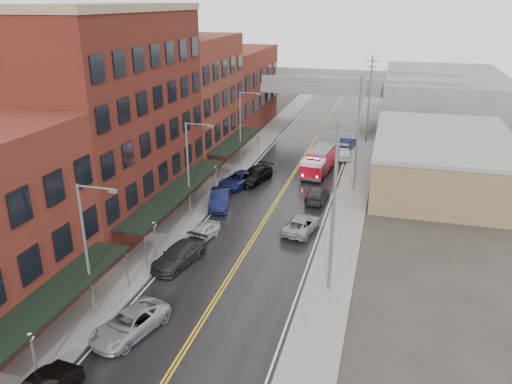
# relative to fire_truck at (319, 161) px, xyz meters

# --- Properties ---
(road) EXTENTS (11.00, 160.00, 0.02)m
(road) POSITION_rel_fire_truck_xyz_m (-2.77, -9.65, -1.49)
(road) COLOR black
(road) RESTS_ON ground
(sidewalk_left) EXTENTS (3.00, 160.00, 0.15)m
(sidewalk_left) POSITION_rel_fire_truck_xyz_m (-10.07, -9.65, -1.43)
(sidewalk_left) COLOR slate
(sidewalk_left) RESTS_ON ground
(sidewalk_right) EXTENTS (3.00, 160.00, 0.15)m
(sidewalk_right) POSITION_rel_fire_truck_xyz_m (4.53, -9.65, -1.43)
(sidewalk_right) COLOR slate
(sidewalk_right) RESTS_ON ground
(curb_left) EXTENTS (0.30, 160.00, 0.15)m
(curb_left) POSITION_rel_fire_truck_xyz_m (-8.42, -9.65, -1.43)
(curb_left) COLOR gray
(curb_left) RESTS_ON ground
(curb_right) EXTENTS (0.30, 160.00, 0.15)m
(curb_right) POSITION_rel_fire_truck_xyz_m (2.88, -9.65, -1.43)
(curb_right) COLOR gray
(curb_right) RESTS_ON ground
(brick_building_b) EXTENTS (9.00, 20.00, 18.00)m
(brick_building_b) POSITION_rel_fire_truck_xyz_m (-16.07, -16.65, 7.50)
(brick_building_b) COLOR #511F15
(brick_building_b) RESTS_ON ground
(brick_building_c) EXTENTS (9.00, 15.00, 15.00)m
(brick_building_c) POSITION_rel_fire_truck_xyz_m (-16.07, 0.85, 6.00)
(brick_building_c) COLOR maroon
(brick_building_c) RESTS_ON ground
(brick_building_far) EXTENTS (9.00, 20.00, 12.00)m
(brick_building_far) POSITION_rel_fire_truck_xyz_m (-16.07, 18.35, 4.50)
(brick_building_far) COLOR maroon
(brick_building_far) RESTS_ON ground
(tan_building) EXTENTS (14.00, 22.00, 5.00)m
(tan_building) POSITION_rel_fire_truck_xyz_m (13.23, 0.35, 1.00)
(tan_building) COLOR brown
(tan_building) RESTS_ON ground
(right_far_block) EXTENTS (18.00, 30.00, 8.00)m
(right_far_block) POSITION_rel_fire_truck_xyz_m (15.23, 30.35, 2.50)
(right_far_block) COLOR slate
(right_far_block) RESTS_ON ground
(awning_0) EXTENTS (2.60, 16.00, 3.09)m
(awning_0) POSITION_rel_fire_truck_xyz_m (-10.26, -35.65, 1.49)
(awning_0) COLOR black
(awning_0) RESTS_ON ground
(awning_1) EXTENTS (2.60, 18.00, 3.09)m
(awning_1) POSITION_rel_fire_truck_xyz_m (-10.26, -16.65, 1.49)
(awning_1) COLOR black
(awning_1) RESTS_ON ground
(awning_2) EXTENTS (2.60, 13.00, 3.09)m
(awning_2) POSITION_rel_fire_truck_xyz_m (-10.25, 0.85, 1.49)
(awning_2) COLOR black
(awning_2) RESTS_ON ground
(globe_lamp_0) EXTENTS (0.44, 0.44, 3.12)m
(globe_lamp_0) POSITION_rel_fire_truck_xyz_m (-9.17, -37.65, 0.81)
(globe_lamp_0) COLOR #59595B
(globe_lamp_0) RESTS_ON ground
(globe_lamp_1) EXTENTS (0.44, 0.44, 3.12)m
(globe_lamp_1) POSITION_rel_fire_truck_xyz_m (-9.17, -23.65, 0.81)
(globe_lamp_1) COLOR #59595B
(globe_lamp_1) RESTS_ON ground
(globe_lamp_2) EXTENTS (0.44, 0.44, 3.12)m
(globe_lamp_2) POSITION_rel_fire_truck_xyz_m (-9.17, -9.65, 0.81)
(globe_lamp_2) COLOR #59595B
(globe_lamp_2) RESTS_ON ground
(street_lamp_0) EXTENTS (2.64, 0.22, 9.00)m
(street_lamp_0) POSITION_rel_fire_truck_xyz_m (-9.31, -31.65, 3.69)
(street_lamp_0) COLOR #59595B
(street_lamp_0) RESTS_ON ground
(street_lamp_1) EXTENTS (2.64, 0.22, 9.00)m
(street_lamp_1) POSITION_rel_fire_truck_xyz_m (-9.31, -15.65, 3.69)
(street_lamp_1) COLOR #59595B
(street_lamp_1) RESTS_ON ground
(street_lamp_2) EXTENTS (2.64, 0.22, 9.00)m
(street_lamp_2) POSITION_rel_fire_truck_xyz_m (-9.31, 0.35, 3.69)
(street_lamp_2) COLOR #59595B
(street_lamp_2) RESTS_ON ground
(utility_pole_0) EXTENTS (1.80, 0.24, 12.00)m
(utility_pole_0) POSITION_rel_fire_truck_xyz_m (4.43, -24.65, 4.81)
(utility_pole_0) COLOR #59595B
(utility_pole_0) RESTS_ON ground
(utility_pole_1) EXTENTS (1.80, 0.24, 12.00)m
(utility_pole_1) POSITION_rel_fire_truck_xyz_m (4.43, -4.65, 4.81)
(utility_pole_1) COLOR #59595B
(utility_pole_1) RESTS_ON ground
(utility_pole_2) EXTENTS (1.80, 0.24, 12.00)m
(utility_pole_2) POSITION_rel_fire_truck_xyz_m (4.43, 15.35, 4.81)
(utility_pole_2) COLOR #59595B
(utility_pole_2) RESTS_ON ground
(overpass) EXTENTS (40.00, 10.00, 7.50)m
(overpass) POSITION_rel_fire_truck_xyz_m (-2.77, 22.35, 4.49)
(overpass) COLOR slate
(overpass) RESTS_ON ground
(fire_truck) EXTENTS (3.71, 7.81, 2.77)m
(fire_truck) POSITION_rel_fire_truck_xyz_m (0.00, 0.00, 0.00)
(fire_truck) COLOR #B8081C
(fire_truck) RESTS_ON ground
(parked_car_left_2) EXTENTS (3.79, 5.74, 1.46)m
(parked_car_left_2) POSITION_rel_fire_truck_xyz_m (-6.48, -32.65, -0.77)
(parked_car_left_2) COLOR gray
(parked_car_left_2) RESTS_ON ground
(parked_car_left_3) EXTENTS (3.30, 5.66, 1.54)m
(parked_car_left_3) POSITION_rel_fire_truck_xyz_m (-7.06, -23.95, -0.73)
(parked_car_left_3) COLOR black
(parked_car_left_3) RESTS_ON ground
(parked_car_left_4) EXTENTS (2.40, 4.24, 1.36)m
(parked_car_left_4) POSITION_rel_fire_truck_xyz_m (-6.88, -19.61, -0.82)
(parked_car_left_4) COLOR silver
(parked_car_left_4) RESTS_ON ground
(parked_car_left_5) EXTENTS (2.91, 5.37, 1.68)m
(parked_car_left_5) POSITION_rel_fire_truck_xyz_m (-7.77, -12.45, -0.66)
(parked_car_left_5) COLOR black
(parked_car_left_5) RESTS_ON ground
(parked_car_left_6) EXTENTS (3.92, 5.78, 1.47)m
(parked_car_left_6) POSITION_rel_fire_truck_xyz_m (-7.77, -6.45, -0.76)
(parked_car_left_6) COLOR #131C4A
(parked_car_left_6) RESTS_ON ground
(parked_car_left_7) EXTENTS (3.60, 6.05, 1.64)m
(parked_car_left_7) POSITION_rel_fire_truck_xyz_m (-6.37, -4.85, -0.68)
(parked_car_left_7) COLOR black
(parked_car_left_7) RESTS_ON ground
(parked_car_right_0) EXTENTS (3.11, 5.30, 1.39)m
(parked_car_right_0) POSITION_rel_fire_truck_xyz_m (0.88, -15.85, -0.81)
(parked_car_right_0) COLOR gray
(parked_car_right_0) RESTS_ON ground
(parked_car_right_1) EXTENTS (2.16, 4.87, 1.39)m
(parked_car_right_1) POSITION_rel_fire_truck_xyz_m (1.12, -8.32, -0.81)
(parked_car_right_1) COLOR #2A2A2D
(parked_car_right_1) RESTS_ON ground
(parked_car_right_2) EXTENTS (2.38, 4.65, 1.51)m
(parked_car_right_2) POSITION_rel_fire_truck_xyz_m (2.23, 6.55, -0.74)
(parked_car_right_2) COLOR silver
(parked_car_right_2) RESTS_ON ground
(parked_car_right_3) EXTENTS (2.43, 4.88, 1.54)m
(parked_car_right_3) POSITION_rel_fire_truck_xyz_m (2.23, 11.35, -0.73)
(parked_car_right_3) COLOR #0E1334
(parked_car_right_3) RESTS_ON ground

